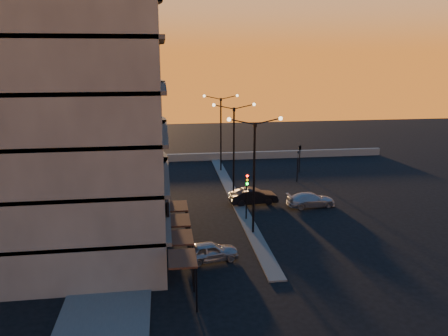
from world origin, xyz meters
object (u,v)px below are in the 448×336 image
streetlamp_mid (234,142)px  car_wagon (311,200)px  car_hatchback (210,251)px  car_sedan (253,196)px  traffic_light_main (247,189)px

streetlamp_mid → car_wagon: bearing=-32.4°
car_wagon → streetlamp_mid: bearing=52.7°
car_hatchback → car_sedan: bearing=-35.6°
streetlamp_mid → traffic_light_main: (0.00, -7.13, -2.70)m
streetlamp_mid → car_hatchback: bearing=-105.5°
car_hatchback → car_sedan: 12.77m
car_wagon → car_hatchback: bearing=128.1°
car_sedan → car_hatchback: bearing=149.7°
streetlamp_mid → traffic_light_main: size_ratio=2.24×
streetlamp_mid → car_hatchback: streetlamp_mid is taller
streetlamp_mid → car_wagon: (6.80, -4.32, -4.92)m
car_sedan → car_wagon: bearing=-110.7°
streetlamp_mid → car_hatchback: size_ratio=2.35×
traffic_light_main → car_sedan: (1.50, 4.31, -2.12)m
car_sedan → car_wagon: (5.30, -1.51, -0.10)m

